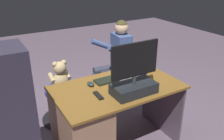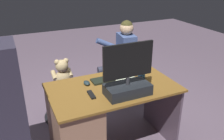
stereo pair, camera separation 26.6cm
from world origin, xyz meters
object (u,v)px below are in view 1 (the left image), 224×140
monitor (134,80)px  keyboard (114,79)px  office_chair_teddy (63,102)px  tv_remote (98,96)px  visitor_chair (121,82)px  cup (143,73)px  computer_mouse (91,84)px  desk (89,125)px  teddy_bear (60,76)px  person (116,55)px

monitor → keyboard: (0.01, -0.35, -0.13)m
keyboard → office_chair_teddy: 0.90m
keyboard → tv_remote: (0.31, 0.24, -0.00)m
monitor → visitor_chair: (-0.57, -1.11, -0.63)m
cup → computer_mouse: bearing=-10.2°
cup → visitor_chair: bearing=-107.2°
keyboard → visitor_chair: keyboard is taller
desk → teddy_bear: size_ratio=3.52×
visitor_chair → person: bearing=7.5°
computer_mouse → person: (-0.76, -0.76, -0.07)m
monitor → office_chair_teddy: 1.24m
keyboard → computer_mouse: computer_mouse is taller
visitor_chair → cup: bearing=72.8°
person → desk: bearing=46.1°
monitor → teddy_bear: monitor is taller
office_chair_teddy → teddy_bear: teddy_bear is taller
cup → office_chair_teddy: (0.68, -0.75, -0.55)m
desk → office_chair_teddy: 0.81m
monitor → teddy_bear: (0.38, -1.00, -0.27)m
teddy_bear → desk: bearing=89.6°
desk → teddy_bear: bearing=-90.4°
cup → tv_remote: size_ratio=0.70×
monitor → keyboard: size_ratio=1.19×
visitor_chair → computer_mouse: bearing=42.0°
person → keyboard: bearing=56.8°
computer_mouse → cup: size_ratio=0.91×
tv_remote → visitor_chair: bearing=-129.4°
teddy_bear → computer_mouse: bearing=98.8°
monitor → keyboard: 0.38m
desk → visitor_chair: 1.33m
tv_remote → visitor_chair: size_ratio=0.27×
desk → computer_mouse: bearing=-125.6°
keyboard → office_chair_teddy: size_ratio=0.75×
computer_mouse → office_chair_teddy: bearing=-81.0°
keyboard → cup: cup is taller
desk → computer_mouse: (-0.11, -0.15, 0.37)m
cup → person: bearing=-102.0°
desk → visitor_chair: size_ratio=2.33×
office_chair_teddy → visitor_chair: bearing=-172.5°
desk → tv_remote: bearing=132.1°
tv_remote → computer_mouse: bearing=-96.2°
monitor → office_chair_teddy: bearing=-68.8°
computer_mouse → teddy_bear: teddy_bear is taller
keyboard → desk: bearing=22.3°
monitor → person: (-0.48, -1.10, -0.19)m
visitor_chair → desk: bearing=43.7°
computer_mouse → person: size_ratio=0.08×
tv_remote → person: (-0.80, -0.99, -0.06)m
tv_remote → visitor_chair: 1.43m
cup → visitor_chair: cup is taller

